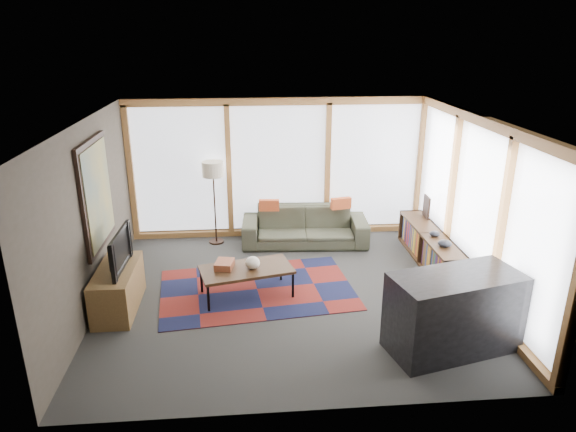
{
  "coord_description": "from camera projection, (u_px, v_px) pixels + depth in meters",
  "views": [
    {
      "loc": [
        -0.62,
        -6.78,
        3.71
      ],
      "look_at": [
        0.0,
        0.4,
        1.1
      ],
      "focal_mm": 32.0,
      "sensor_mm": 36.0,
      "label": 1
    }
  ],
  "objects": [
    {
      "name": "ground",
      "position": [
        290.0,
        294.0,
        7.67
      ],
      "size": [
        5.5,
        5.5,
        0.0
      ],
      "primitive_type": "plane",
      "color": "#282927",
      "rests_on": "ground"
    },
    {
      "name": "room_envelope",
      "position": [
        320.0,
        184.0,
        7.71
      ],
      "size": [
        5.52,
        5.02,
        2.62
      ],
      "color": "#3A342A",
      "rests_on": "ground"
    },
    {
      "name": "rug",
      "position": [
        257.0,
        289.0,
        7.8
      ],
      "size": [
        3.06,
        2.16,
        0.01
      ],
      "primitive_type": "cube",
      "rotation": [
        0.0,
        0.0,
        0.11
      ],
      "color": "maroon",
      "rests_on": "ground"
    },
    {
      "name": "sofa",
      "position": [
        305.0,
        226.0,
        9.4
      ],
      "size": [
        2.32,
        1.03,
        0.66
      ],
      "primitive_type": "imported",
      "rotation": [
        0.0,
        0.0,
        -0.06
      ],
      "color": "#363A2A",
      "rests_on": "ground"
    },
    {
      "name": "pillow_left",
      "position": [
        269.0,
        205.0,
        9.19
      ],
      "size": [
        0.37,
        0.13,
        0.2
      ],
      "primitive_type": "cube",
      "rotation": [
        0.0,
        0.0,
        -0.07
      ],
      "color": "#C24D25",
      "rests_on": "sofa"
    },
    {
      "name": "pillow_right",
      "position": [
        341.0,
        203.0,
        9.29
      ],
      "size": [
        0.38,
        0.18,
        0.2
      ],
      "primitive_type": "cube",
      "rotation": [
        0.0,
        0.0,
        0.21
      ],
      "color": "#C24D25",
      "rests_on": "sofa"
    },
    {
      "name": "floor_lamp",
      "position": [
        215.0,
        203.0,
        9.28
      ],
      "size": [
        0.39,
        0.39,
        1.54
      ],
      "primitive_type": null,
      "color": "#311F16",
      "rests_on": "ground"
    },
    {
      "name": "coffee_table",
      "position": [
        247.0,
        282.0,
        7.57
      ],
      "size": [
        1.44,
        0.95,
        0.44
      ],
      "primitive_type": null,
      "rotation": [
        0.0,
        0.0,
        0.24
      ],
      "color": "#301C13",
      "rests_on": "ground"
    },
    {
      "name": "book_stack",
      "position": [
        224.0,
        265.0,
        7.49
      ],
      "size": [
        0.3,
        0.35,
        0.1
      ],
      "primitive_type": "cube",
      "rotation": [
        0.0,
        0.0,
        -0.2
      ],
      "color": "brown",
      "rests_on": "coffee_table"
    },
    {
      "name": "vase",
      "position": [
        253.0,
        263.0,
        7.45
      ],
      "size": [
        0.26,
        0.26,
        0.19
      ],
      "primitive_type": "ellipsoid",
      "rotation": [
        0.0,
        0.0,
        0.23
      ],
      "color": "beige",
      "rests_on": "coffee_table"
    },
    {
      "name": "bookshelf",
      "position": [
        430.0,
        248.0,
        8.58
      ],
      "size": [
        0.41,
        2.25,
        0.56
      ],
      "primitive_type": null,
      "color": "#301C13",
      "rests_on": "ground"
    },
    {
      "name": "bowl_a",
      "position": [
        445.0,
        243.0,
        7.91
      ],
      "size": [
        0.25,
        0.25,
        0.11
      ],
      "primitive_type": "ellipsoid",
      "rotation": [
        0.0,
        0.0,
        -0.18
      ],
      "color": "black",
      "rests_on": "bookshelf"
    },
    {
      "name": "bowl_b",
      "position": [
        435.0,
        234.0,
        8.32
      ],
      "size": [
        0.17,
        0.17,
        0.09
      ],
      "primitive_type": "ellipsoid",
      "rotation": [
        0.0,
        0.0,
        0.01
      ],
      "color": "black",
      "rests_on": "bookshelf"
    },
    {
      "name": "shelf_picture",
      "position": [
        426.0,
        207.0,
        9.12
      ],
      "size": [
        0.05,
        0.3,
        0.39
      ],
      "primitive_type": "cube",
      "rotation": [
        0.0,
        0.0,
        -0.04
      ],
      "color": "black",
      "rests_on": "bookshelf"
    },
    {
      "name": "tv_console",
      "position": [
        118.0,
        289.0,
        7.18
      ],
      "size": [
        0.51,
        1.23,
        0.61
      ],
      "primitive_type": "cube",
      "color": "brown",
      "rests_on": "ground"
    },
    {
      "name": "television",
      "position": [
        114.0,
        251.0,
        6.99
      ],
      "size": [
        0.16,
        0.96,
        0.55
      ],
      "primitive_type": "imported",
      "rotation": [
        0.0,
        0.0,
        1.54
      ],
      "color": "black",
      "rests_on": "tv_console"
    },
    {
      "name": "bar_counter",
      "position": [
        454.0,
        313.0,
        6.21
      ],
      "size": [
        1.7,
        1.09,
        0.99
      ],
      "primitive_type": "cube",
      "rotation": [
        0.0,
        0.0,
        0.24
      ],
      "color": "black",
      "rests_on": "ground"
    }
  ]
}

